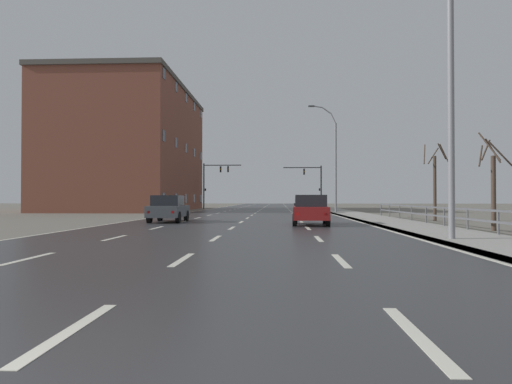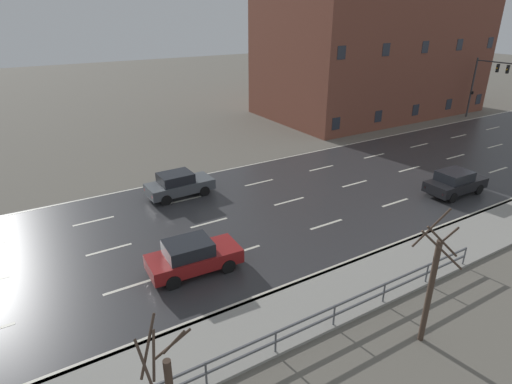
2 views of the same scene
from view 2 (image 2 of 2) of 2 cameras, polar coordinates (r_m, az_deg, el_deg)
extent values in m
cube|color=#666056|center=(39.40, 27.74, 4.83)|extent=(160.00, 160.00, 0.12)
cube|color=beige|center=(25.03, -21.16, -3.71)|extent=(0.16, 2.20, 0.01)
cube|color=beige|center=(26.24, -9.65, -1.08)|extent=(0.16, 2.20, 0.01)
cube|color=beige|center=(28.43, 0.44, 1.28)|extent=(0.16, 2.20, 0.01)
cube|color=beige|center=(31.42, 8.86, 3.21)|extent=(0.16, 2.20, 0.01)
cube|color=beige|center=(34.98, 15.72, 4.74)|extent=(0.16, 2.20, 0.01)
cube|color=beige|center=(38.97, 21.27, 5.91)|extent=(0.16, 2.20, 0.01)
cube|color=beige|center=(43.27, 25.77, 6.83)|extent=(0.16, 2.20, 0.01)
cube|color=beige|center=(47.79, 29.45, 7.54)|extent=(0.16, 2.20, 0.01)
cube|color=beige|center=(21.96, -19.30, -7.39)|extent=(0.16, 2.20, 0.01)
cube|color=beige|center=(23.33, -6.37, -4.17)|extent=(0.16, 2.20, 0.01)
cube|color=beige|center=(25.77, 4.53, -1.26)|extent=(0.16, 2.20, 0.01)
cube|color=beige|center=(29.03, 13.24, 1.10)|extent=(0.16, 2.20, 0.01)
cube|color=beige|center=(32.86, 20.08, 2.94)|extent=(0.16, 2.20, 0.01)
cube|color=beige|center=(37.08, 25.44, 4.35)|extent=(0.16, 2.20, 0.01)
cube|color=beige|center=(41.57, 29.69, 5.44)|extent=(0.16, 2.20, 0.01)
cube|color=beige|center=(19.04, -16.81, -12.21)|extent=(0.16, 2.20, 0.01)
cube|color=beige|center=(20.60, -2.15, -8.09)|extent=(0.16, 2.20, 0.01)
cube|color=beige|center=(23.34, 9.52, -4.35)|extent=(0.16, 2.20, 0.01)
cube|color=beige|center=(26.89, 18.36, -1.37)|extent=(0.16, 2.20, 0.01)
cube|color=beige|center=(30.98, 24.98, 0.89)|extent=(0.16, 2.20, 0.01)
cube|color=beige|center=(35.43, 30.00, 2.60)|extent=(0.16, 2.20, 0.01)
cube|color=beige|center=(52.80, 28.61, 9.00)|extent=(0.16, 120.00, 0.01)
cube|color=#515459|center=(13.89, -6.88, -22.11)|extent=(0.06, 25.76, 0.08)
cube|color=#515459|center=(14.18, -6.80, -23.23)|extent=(0.06, 25.76, 0.08)
cylinder|color=#515459|center=(14.21, -6.78, -23.37)|extent=(0.07, 0.07, 1.00)
cylinder|color=#515459|center=(15.09, 2.67, -19.77)|extent=(0.07, 0.07, 1.00)
cylinder|color=#515459|center=(16.32, 10.53, -16.24)|extent=(0.07, 0.07, 1.00)
cylinder|color=#515459|center=(17.84, 16.94, -13.04)|extent=(0.07, 0.07, 1.00)
cylinder|color=#515459|center=(19.59, 22.15, -10.26)|extent=(0.07, 0.07, 1.00)
cylinder|color=#515459|center=(21.50, 26.40, -7.89)|extent=(0.07, 0.07, 1.00)
cylinder|color=#38383A|center=(51.28, 27.23, 12.44)|extent=(0.18, 0.18, 6.17)
cylinder|color=#38383A|center=(49.65, 30.34, 14.91)|extent=(5.07, 0.12, 0.12)
cube|color=black|center=(49.83, 29.95, 14.36)|extent=(0.20, 0.28, 0.80)
sphere|color=#2D2D2D|center=(49.67, 29.92, 14.65)|extent=(0.14, 0.14, 0.14)
sphere|color=#F2AD19|center=(49.70, 29.86, 14.36)|extent=(0.14, 0.14, 0.14)
sphere|color=#2D2D2D|center=(49.73, 29.80, 14.07)|extent=(0.14, 0.14, 0.14)
cube|color=black|center=(49.34, 30.97, 14.09)|extent=(0.20, 0.28, 0.80)
sphere|color=#2D2D2D|center=(49.18, 30.95, 14.38)|extent=(0.14, 0.14, 0.14)
sphere|color=#F2AD19|center=(49.21, 30.88, 14.09)|extent=(0.14, 0.14, 0.14)
sphere|color=#2D2D2D|center=(49.24, 30.82, 13.79)|extent=(0.14, 0.14, 0.14)
cube|color=black|center=(51.20, 27.30, 11.86)|extent=(0.18, 0.12, 0.32)
cube|color=#474C51|center=(26.66, -10.27, 0.77)|extent=(1.86, 4.14, 0.64)
cube|color=black|center=(26.35, -10.87, 1.89)|extent=(1.61, 2.04, 0.60)
cube|color=slate|center=(26.69, -8.99, 2.27)|extent=(1.41, 0.11, 0.51)
cylinder|color=black|center=(26.57, -7.02, 0.14)|extent=(0.24, 0.67, 0.66)
cylinder|color=black|center=(27.93, -8.49, 1.26)|extent=(0.24, 0.67, 0.66)
cylinder|color=black|center=(25.69, -12.11, -1.09)|extent=(0.24, 0.67, 0.66)
cylinder|color=black|center=(27.09, -13.36, 0.13)|extent=(0.24, 0.67, 0.66)
cube|color=red|center=(26.63, -14.84, 0.30)|extent=(0.16, 0.04, 0.14)
cube|color=red|center=(25.47, -13.88, -0.69)|extent=(0.16, 0.04, 0.14)
cube|color=black|center=(29.38, 25.42, 0.95)|extent=(1.85, 4.14, 0.64)
cube|color=black|center=(28.97, 25.35, 1.98)|extent=(1.60, 2.03, 0.60)
cube|color=slate|center=(29.73, 26.41, 2.27)|extent=(1.41, 0.11, 0.51)
cylinder|color=black|center=(30.11, 27.96, 0.32)|extent=(0.23, 0.66, 0.66)
cylinder|color=black|center=(30.90, 25.51, 1.35)|extent=(0.23, 0.66, 0.66)
cylinder|color=black|center=(28.09, 25.10, -0.70)|extent=(0.23, 0.66, 0.66)
cylinder|color=black|center=(28.93, 22.57, 0.43)|extent=(0.23, 0.66, 0.66)
cube|color=red|center=(28.16, 21.94, 0.63)|extent=(0.16, 0.04, 0.14)
cube|color=red|center=(27.46, 24.03, -0.32)|extent=(0.16, 0.04, 0.14)
cube|color=maroon|center=(19.11, -8.37, -8.93)|extent=(1.96, 4.18, 0.64)
cube|color=black|center=(18.71, -9.20, -7.51)|extent=(1.66, 2.07, 0.60)
cube|color=slate|center=(19.00, -6.49, -6.90)|extent=(1.41, 0.15, 0.51)
cylinder|color=black|center=(19.03, -3.81, -9.99)|extent=(0.25, 0.67, 0.66)
cylinder|color=black|center=(20.29, -5.75, -7.73)|extent=(0.25, 0.67, 0.66)
cylinder|color=black|center=(18.33, -11.19, -11.92)|extent=(0.25, 0.67, 0.66)
cylinder|color=black|center=(19.64, -12.67, -9.42)|extent=(0.25, 0.67, 0.66)
cube|color=red|center=(19.21, -14.82, -9.35)|extent=(0.16, 0.05, 0.14)
cube|color=red|center=(18.12, -13.74, -11.41)|extent=(0.16, 0.05, 0.14)
cube|color=brown|center=(49.75, 15.59, 18.49)|extent=(13.37, 23.49, 14.09)
cube|color=#282D38|center=(38.62, 10.80, 9.09)|extent=(0.04, 0.90, 1.10)
cube|color=#282D38|center=(42.24, 16.26, 9.82)|extent=(0.04, 0.90, 1.10)
cube|color=#282D38|center=(46.19, 20.83, 10.36)|extent=(0.04, 0.90, 1.10)
cube|color=#282D38|center=(50.38, 24.68, 10.76)|extent=(0.04, 0.90, 1.10)
cube|color=#282D38|center=(54.75, 27.93, 11.06)|extent=(0.04, 0.90, 1.10)
cube|color=#282D38|center=(37.59, 11.53, 18.03)|extent=(0.04, 0.90, 1.10)
cube|color=#282D38|center=(41.31, 17.25, 17.96)|extent=(0.04, 0.90, 1.10)
cube|color=#282D38|center=(45.34, 21.98, 17.77)|extent=(0.04, 0.90, 1.10)
cube|color=#282D38|center=(49.60, 25.91, 17.53)|extent=(0.04, 0.90, 1.10)
cube|color=#282D38|center=(54.04, 29.20, 17.27)|extent=(0.04, 0.90, 1.10)
cylinder|color=#423328|center=(11.23, -11.33, -19.63)|extent=(0.57, 0.88, 1.04)
cylinder|color=#423328|center=(10.82, -13.70, -20.73)|extent=(0.56, 0.33, 1.09)
cylinder|color=#423328|center=(10.82, -14.47, -19.55)|extent=(0.67, 0.69, 1.29)
cylinder|color=#423328|center=(10.91, -11.10, -19.39)|extent=(0.59, 0.46, 0.96)
cylinder|color=#423328|center=(10.76, -14.71, -22.24)|extent=(1.07, 0.17, 1.08)
cylinder|color=#423328|center=(15.76, 22.48, -12.51)|extent=(0.20, 0.20, 4.06)
cylinder|color=#423328|center=(15.10, 22.69, -4.50)|extent=(0.49, 1.17, 1.37)
cylinder|color=#423328|center=(14.93, 24.50, -5.61)|extent=(0.69, 0.11, 1.06)
cylinder|color=#423328|center=(14.11, 23.89, -7.21)|extent=(1.00, 1.00, 1.24)
cylinder|color=#423328|center=(14.17, 23.92, -6.13)|extent=(0.78, 0.73, 0.97)
camera|label=1|loc=(26.17, -70.43, -14.72)|focal=31.76mm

